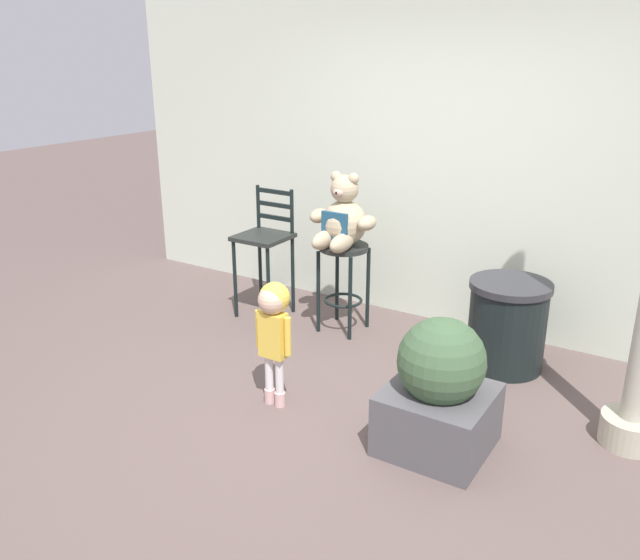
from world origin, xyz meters
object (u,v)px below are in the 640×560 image
bar_stool_with_teddy (344,269)px  teddy_bear (342,220)px  child_walking (274,318)px  planter_with_shrub (439,391)px  bar_chair_empty (265,243)px  trash_bin (507,325)px

bar_stool_with_teddy → teddy_bear: bearing=-90.0°
child_walking → planter_with_shrub: bearing=-169.8°
teddy_bear → child_walking: bearing=-79.2°
teddy_bear → child_walking: teddy_bear is taller
bar_stool_with_teddy → bar_chair_empty: (-0.74, -0.06, 0.12)m
child_walking → trash_bin: (1.10, 1.34, -0.28)m
teddy_bear → trash_bin: bearing=3.3°
teddy_bear → child_walking: 1.33m
trash_bin → bar_chair_empty: 2.12m
trash_bin → bar_chair_empty: size_ratio=0.60×
teddy_bear → planter_with_shrub: (1.34, -1.16, -0.57)m
planter_with_shrub → bar_chair_empty: bearing=151.5°
bar_stool_with_teddy → child_walking: size_ratio=0.87×
teddy_bear → bar_chair_empty: bearing=-177.6°
planter_with_shrub → child_walking: bearing=-174.7°
child_walking → trash_bin: 1.76m
bar_stool_with_teddy → child_walking: 1.31m
planter_with_shrub → trash_bin: bearing=89.5°
bar_stool_with_teddy → bar_chair_empty: 0.76m
teddy_bear → planter_with_shrub: teddy_bear is taller
planter_with_shrub → bar_stool_with_teddy: bearing=138.4°
bar_stool_with_teddy → teddy_bear: teddy_bear is taller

